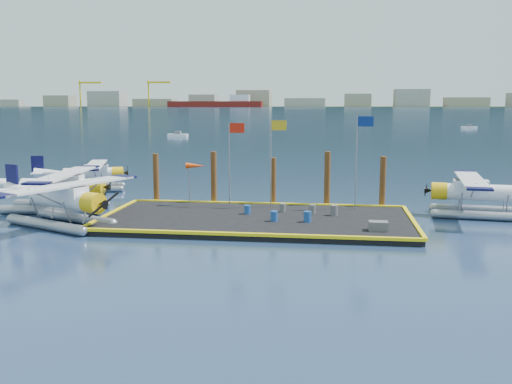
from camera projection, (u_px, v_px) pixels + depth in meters
The scene contains 24 objects.
ground at pixel (257, 223), 37.49m from camera, with size 4000.00×4000.00×0.00m, color navy.
dock at pixel (257, 220), 37.46m from camera, with size 20.00×10.00×0.40m, color black.
dock_bumpers at pixel (257, 216), 37.42m from camera, with size 20.25×10.25×0.18m, color yellow, non-canonical shape.
far_backdrop at pixel (412, 101), 1705.90m from camera, with size 3050.00×2050.00×810.00m.
seaplane_a at pixel (65, 202), 36.06m from camera, with size 9.65×10.11×3.71m.
seaplane_b at pixel (60, 189), 41.24m from camera, with size 9.53×10.51×3.73m.
seaplane_c at pixel (92, 175), 50.83m from camera, with size 8.44×9.04×3.23m.
seaplane_d at pixel (477, 195), 39.30m from camera, with size 9.06×10.00×3.54m.
drum_0 at pixel (247, 210), 38.41m from camera, with size 0.42×0.42×0.60m, color navy.
drum_1 at pixel (307, 217), 35.84m from camera, with size 0.48×0.48×0.68m, color navy.
drum_2 at pixel (312, 209), 38.46m from camera, with size 0.44×0.44×0.62m, color #525257.
drum_3 at pixel (274, 216), 36.10m from camera, with size 0.46×0.46×0.65m, color navy.
drum_4 at pixel (334, 210), 37.91m from camera, with size 0.49×0.49×0.69m, color #525257.
drum_5 at pixel (283, 208), 39.14m from camera, with size 0.41×0.41×0.57m, color #525257.
crate at pixel (378, 226), 33.46m from camera, with size 1.11×0.74×0.55m, color #525257.
flagpole_red at pixel (232, 151), 40.82m from camera, with size 1.14×0.08×6.00m.
flagpole_yellow at pixel (274, 150), 40.42m from camera, with size 1.14×0.08×6.20m.
flagpole_blue at pixel (359, 148), 39.61m from camera, with size 1.14×0.08×6.50m.
windsock at pixel (195, 167), 41.36m from camera, with size 1.40×0.44×3.12m.
piling_0 at pixel (156, 180), 43.57m from camera, with size 0.44×0.44×4.00m, color #452813.
piling_1 at pixel (214, 179), 42.97m from camera, with size 0.44×0.44×4.20m, color #452813.
piling_2 at pixel (273, 183), 42.42m from camera, with size 0.44×0.44×3.80m, color #452813.
piling_3 at pixel (327, 181), 41.86m from camera, with size 0.44×0.44×4.30m, color #452813.
piling_4 at pixel (383, 184), 41.36m from camera, with size 0.44×0.44×4.00m, color #452813.
Camera 1 is at (4.78, -36.40, 7.88)m, focal length 40.00 mm.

